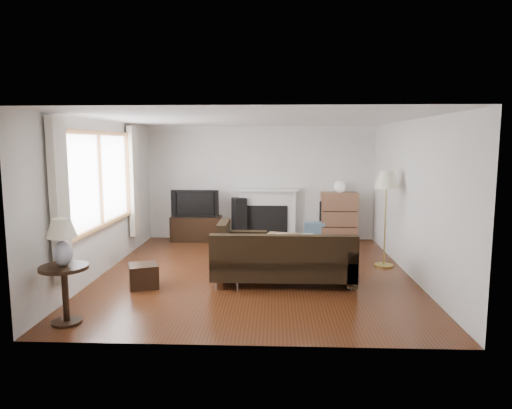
{
  "coord_description": "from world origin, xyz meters",
  "views": [
    {
      "loc": [
        0.31,
        -7.32,
        2.12
      ],
      "look_at": [
        0.0,
        0.3,
        1.1
      ],
      "focal_mm": 32.0,
      "sensor_mm": 36.0,
      "label": 1
    }
  ],
  "objects_px": {
    "coffee_table": "(296,248)",
    "side_table": "(65,295)",
    "tv_stand": "(196,228)",
    "floor_lamp": "(385,219)",
    "sectional_sofa": "(283,259)",
    "bookshelf": "(339,217)"
  },
  "relations": [
    {
      "from": "bookshelf",
      "to": "tv_stand",
      "type": "bearing_deg",
      "value": -179.03
    },
    {
      "from": "bookshelf",
      "to": "coffee_table",
      "type": "bearing_deg",
      "value": -121.3
    },
    {
      "from": "floor_lamp",
      "to": "sectional_sofa",
      "type": "bearing_deg",
      "value": -150.3
    },
    {
      "from": "coffee_table",
      "to": "floor_lamp",
      "type": "height_order",
      "value": "floor_lamp"
    },
    {
      "from": "coffee_table",
      "to": "floor_lamp",
      "type": "xyz_separation_m",
      "value": [
        1.52,
        -0.38,
        0.61
      ]
    },
    {
      "from": "tv_stand",
      "to": "sectional_sofa",
      "type": "xyz_separation_m",
      "value": [
        1.85,
        -3.0,
        0.11
      ]
    },
    {
      "from": "tv_stand",
      "to": "floor_lamp",
      "type": "distance_m",
      "value": 4.17
    },
    {
      "from": "floor_lamp",
      "to": "side_table",
      "type": "bearing_deg",
      "value": -148.08
    },
    {
      "from": "bookshelf",
      "to": "coffee_table",
      "type": "height_order",
      "value": "bookshelf"
    },
    {
      "from": "coffee_table",
      "to": "sectional_sofa",
      "type": "bearing_deg",
      "value": -85.62
    },
    {
      "from": "coffee_table",
      "to": "floor_lamp",
      "type": "relative_size",
      "value": 0.68
    },
    {
      "from": "bookshelf",
      "to": "coffee_table",
      "type": "xyz_separation_m",
      "value": [
        -1.01,
        -1.66,
        -0.31
      ]
    },
    {
      "from": "floor_lamp",
      "to": "side_table",
      "type": "xyz_separation_m",
      "value": [
        -4.37,
        -2.72,
        -0.48
      ]
    },
    {
      "from": "sectional_sofa",
      "to": "floor_lamp",
      "type": "bearing_deg",
      "value": 29.7
    },
    {
      "from": "bookshelf",
      "to": "side_table",
      "type": "distance_m",
      "value": 6.13
    },
    {
      "from": "side_table",
      "to": "bookshelf",
      "type": "bearing_deg",
      "value": 50.95
    },
    {
      "from": "bookshelf",
      "to": "coffee_table",
      "type": "relative_size",
      "value": 0.94
    },
    {
      "from": "coffee_table",
      "to": "side_table",
      "type": "xyz_separation_m",
      "value": [
        -2.85,
        -3.1,
        0.13
      ]
    },
    {
      "from": "sectional_sofa",
      "to": "tv_stand",
      "type": "bearing_deg",
      "value": 121.68
    },
    {
      "from": "bookshelf",
      "to": "sectional_sofa",
      "type": "distance_m",
      "value": 3.31
    },
    {
      "from": "tv_stand",
      "to": "side_table",
      "type": "relative_size",
      "value": 1.53
    },
    {
      "from": "coffee_table",
      "to": "tv_stand",
      "type": "bearing_deg",
      "value": 157.59
    }
  ]
}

